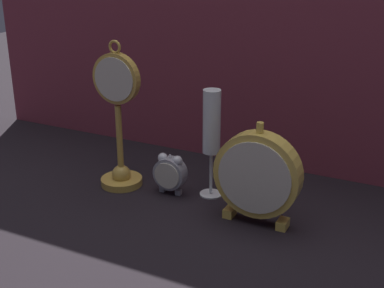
# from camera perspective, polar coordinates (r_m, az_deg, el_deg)

# --- Properties ---
(ground_plane) EXTENTS (4.00, 4.00, 0.00)m
(ground_plane) POSITION_cam_1_polar(r_m,az_deg,el_deg) (1.12, -1.83, -7.34)
(ground_plane) COLOR black
(fabric_backdrop_drape) EXTENTS (1.47, 0.01, 0.67)m
(fabric_backdrop_drape) POSITION_cam_1_polar(r_m,az_deg,el_deg) (1.30, 4.95, 12.16)
(fabric_backdrop_drape) COLOR brown
(fabric_backdrop_drape) RESTS_ON ground_plane
(pocket_watch_on_stand) EXTENTS (0.11, 0.10, 0.33)m
(pocket_watch_on_stand) POSITION_cam_1_polar(r_m,az_deg,el_deg) (1.20, -7.83, 1.84)
(pocket_watch_on_stand) COLOR gold
(pocket_watch_on_stand) RESTS_ON ground_plane
(alarm_clock_twin_bell) EXTENTS (0.07, 0.03, 0.09)m
(alarm_clock_twin_bell) POSITION_cam_1_polar(r_m,az_deg,el_deg) (1.18, -2.36, -3.01)
(alarm_clock_twin_bell) COLOR gray
(alarm_clock_twin_bell) RESTS_ON ground_plane
(mantel_clock_silver) EXTENTS (0.17, 0.04, 0.21)m
(mantel_clock_silver) POSITION_cam_1_polar(r_m,az_deg,el_deg) (1.05, 6.99, -3.34)
(mantel_clock_silver) COLOR gold
(mantel_clock_silver) RESTS_ON ground_plane
(champagne_flute) EXTENTS (0.05, 0.05, 0.24)m
(champagne_flute) POSITION_cam_1_polar(r_m,az_deg,el_deg) (1.13, 2.10, 1.58)
(champagne_flute) COLOR silver
(champagne_flute) RESTS_ON ground_plane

